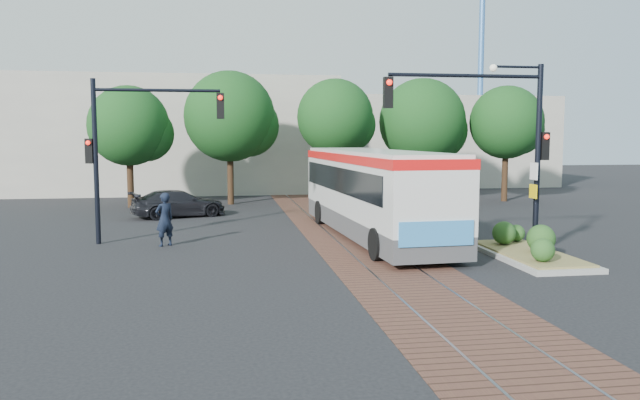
{
  "coord_description": "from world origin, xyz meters",
  "views": [
    {
      "loc": [
        -4.97,
        -19.59,
        3.92
      ],
      "look_at": [
        -1.44,
        2.9,
        1.6
      ],
      "focal_mm": 35.0,
      "sensor_mm": 36.0,
      "label": 1
    }
  ],
  "objects_px": {
    "signal_pole_left": "(127,138)",
    "officer": "(165,219)",
    "traffic_island": "(528,247)",
    "city_bus": "(373,189)",
    "signal_pole_main": "(503,129)",
    "parked_car": "(178,203)"
  },
  "relations": [
    {
      "from": "signal_pole_left",
      "to": "officer",
      "type": "bearing_deg",
      "value": -32.93
    },
    {
      "from": "traffic_island",
      "to": "signal_pole_left",
      "type": "relative_size",
      "value": 0.87
    },
    {
      "from": "city_bus",
      "to": "traffic_island",
      "type": "bearing_deg",
      "value": -53.88
    },
    {
      "from": "signal_pole_main",
      "to": "officer",
      "type": "bearing_deg",
      "value": 160.1
    },
    {
      "from": "signal_pole_main",
      "to": "parked_car",
      "type": "relative_size",
      "value": 1.32
    },
    {
      "from": "city_bus",
      "to": "traffic_island",
      "type": "xyz_separation_m",
      "value": [
        4.0,
        -4.89,
        -1.56
      ]
    },
    {
      "from": "traffic_island",
      "to": "officer",
      "type": "height_order",
      "value": "officer"
    },
    {
      "from": "signal_pole_left",
      "to": "parked_car",
      "type": "distance_m",
      "value": 8.19
    },
    {
      "from": "signal_pole_main",
      "to": "traffic_island",
      "type": "bearing_deg",
      "value": -5.36
    },
    {
      "from": "signal_pole_main",
      "to": "officer",
      "type": "xyz_separation_m",
      "value": [
        -10.91,
        3.95,
        -3.19
      ]
    },
    {
      "from": "traffic_island",
      "to": "signal_pole_left",
      "type": "xyz_separation_m",
      "value": [
        -13.19,
        4.89,
        3.54
      ]
    },
    {
      "from": "traffic_island",
      "to": "signal_pole_main",
      "type": "xyz_separation_m",
      "value": [
        -0.96,
        0.09,
        3.83
      ]
    },
    {
      "from": "city_bus",
      "to": "traffic_island",
      "type": "relative_size",
      "value": 2.46
    },
    {
      "from": "signal_pole_left",
      "to": "parked_car",
      "type": "relative_size",
      "value": 1.32
    },
    {
      "from": "signal_pole_left",
      "to": "officer",
      "type": "relative_size",
      "value": 3.12
    },
    {
      "from": "traffic_island",
      "to": "officer",
      "type": "relative_size",
      "value": 2.7
    },
    {
      "from": "city_bus",
      "to": "parked_car",
      "type": "distance_m",
      "value": 10.95
    },
    {
      "from": "officer",
      "to": "traffic_island",
      "type": "bearing_deg",
      "value": 126.84
    },
    {
      "from": "parked_car",
      "to": "officer",
      "type": "bearing_deg",
      "value": 160.8
    },
    {
      "from": "traffic_island",
      "to": "officer",
      "type": "distance_m",
      "value": 12.55
    },
    {
      "from": "parked_car",
      "to": "traffic_island",
      "type": "bearing_deg",
      "value": -155.62
    },
    {
      "from": "traffic_island",
      "to": "signal_pole_left",
      "type": "height_order",
      "value": "signal_pole_left"
    }
  ]
}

